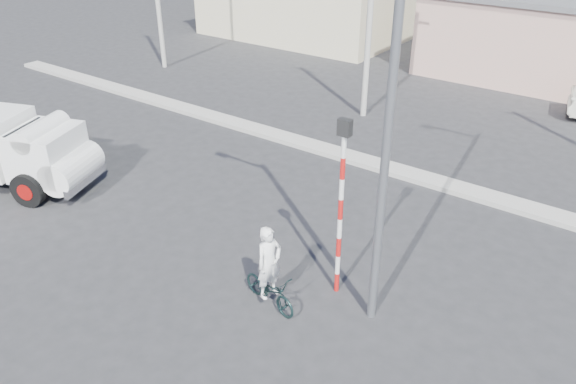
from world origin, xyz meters
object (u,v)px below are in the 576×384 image
Objects in this scene: truck at (3,147)px; traffic_pole at (341,195)px; cyclist at (269,273)px; streetlight at (382,104)px; bicycle at (270,290)px.

traffic_pole is (11.29, 1.59, 1.28)m from truck.
cyclist is at bearing -125.53° from traffic_pole.
streetlight reaches higher than truck.
bicycle is 2.72m from traffic_pole.
traffic_pole is 2.56m from streetlight.
traffic_pole reaches higher than truck.
cyclist is (10.33, 0.24, -0.43)m from truck.
truck is 1.40× the size of traffic_pole.
streetlight reaches higher than bicycle.
bicycle is at bearing -125.53° from traffic_pole.
truck reaches higher than cyclist.
bicycle is 0.45m from cyclist.
streetlight is (12.23, 1.29, 3.65)m from truck.
traffic_pole is at bearing -22.79° from bicycle.
streetlight reaches higher than traffic_pole.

